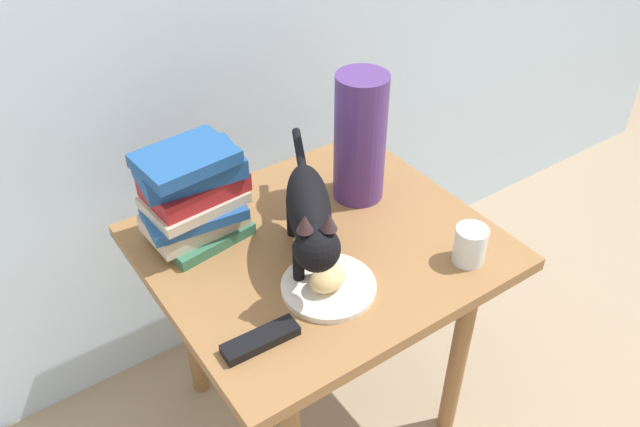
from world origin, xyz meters
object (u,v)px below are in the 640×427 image
object	(u,v)px
cat	(310,215)
book_stack	(193,195)
plate	(329,287)
candle_jar	(470,247)
green_vase	(360,138)
side_table	(320,270)
bread_roll	(328,279)
tv_remote	(261,340)

from	to	relation	value
cat	book_stack	xyz separation A→B (m)	(-0.15, 0.22, -0.02)
plate	candle_jar	world-z (taller)	candle_jar
cat	green_vase	distance (m)	0.28
book_stack	candle_jar	xyz separation A→B (m)	(0.44, -0.40, -0.08)
side_table	green_vase	distance (m)	0.32
side_table	plate	xyz separation A→B (m)	(-0.07, -0.13, 0.09)
cat	candle_jar	bearing A→B (deg)	-32.77
candle_jar	bread_roll	bearing A→B (deg)	163.39
plate	cat	world-z (taller)	cat
side_table	bread_roll	distance (m)	0.20
book_stack	candle_jar	bearing A→B (deg)	-42.52
cat	green_vase	bearing A→B (deg)	31.37
bread_roll	candle_jar	bearing A→B (deg)	-16.61
side_table	cat	size ratio (longest dim) A/B	1.70
side_table	cat	bearing A→B (deg)	-140.39
green_vase	bread_roll	bearing A→B (deg)	-137.42
plate	bread_roll	bearing A→B (deg)	-135.85
plate	cat	distance (m)	0.15
side_table	candle_jar	xyz separation A→B (m)	(0.23, -0.23, 0.12)
bread_roll	candle_jar	world-z (taller)	candle_jar
bread_roll	side_table	bearing A→B (deg)	60.82
cat	candle_jar	distance (m)	0.35
plate	green_vase	size ratio (longest dim) A/B	0.62
bread_roll	cat	xyz separation A→B (m)	(0.02, 0.09, 0.09)
cat	tv_remote	xyz separation A→B (m)	(-0.20, -0.13, -0.12)
bread_roll	green_vase	xyz separation A→B (m)	(0.26, 0.24, 0.12)
side_table	candle_jar	bearing A→B (deg)	-45.48
green_vase	book_stack	bearing A→B (deg)	169.16
candle_jar	cat	bearing A→B (deg)	147.23
cat	green_vase	size ratio (longest dim) A/B	1.37
bread_roll	tv_remote	distance (m)	0.19
side_table	book_stack	distance (m)	0.34
cat	green_vase	xyz separation A→B (m)	(0.24, 0.14, 0.03)
plate	book_stack	distance (m)	0.35
cat	tv_remote	size ratio (longest dim) A/B	2.89
bread_roll	cat	size ratio (longest dim) A/B	0.18
plate	cat	size ratio (longest dim) A/B	0.45
bread_roll	cat	world-z (taller)	cat
green_vase	tv_remote	xyz separation A→B (m)	(-0.44, -0.27, -0.15)
bread_roll	candle_jar	distance (m)	0.32
side_table	cat	distance (m)	0.23
side_table	plate	size ratio (longest dim) A/B	3.76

